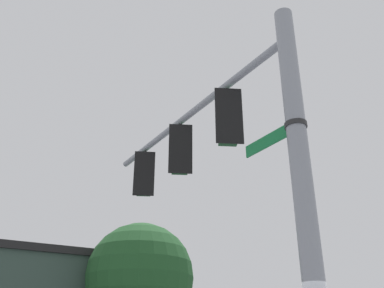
# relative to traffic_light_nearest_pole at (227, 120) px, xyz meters

# --- Properties ---
(signal_pole) EXTENTS (0.32, 0.32, 7.18)m
(signal_pole) POSITION_rel_traffic_light_nearest_pole_xyz_m (0.81, -1.59, -2.23)
(signal_pole) COLOR gray
(signal_pole) RESTS_ON ground
(mast_arm) EXTENTS (3.24, 6.07, 0.16)m
(mast_arm) POSITION_rel_traffic_light_nearest_pole_xyz_m (-0.74, 1.41, 0.78)
(mast_arm) COLOR gray
(traffic_light_nearest_pole) EXTENTS (0.54, 0.49, 1.31)m
(traffic_light_nearest_pole) POSITION_rel_traffic_light_nearest_pole_xyz_m (0.00, 0.00, 0.00)
(traffic_light_nearest_pole) COLOR black
(traffic_light_mid_inner) EXTENTS (0.54, 0.49, 1.31)m
(traffic_light_mid_inner) POSITION_rel_traffic_light_nearest_pole_xyz_m (-0.85, 1.64, 0.00)
(traffic_light_mid_inner) COLOR black
(traffic_light_mid_outer) EXTENTS (0.54, 0.49, 1.31)m
(traffic_light_mid_outer) POSITION_rel_traffic_light_nearest_pole_xyz_m (-1.69, 3.27, 0.00)
(traffic_light_mid_outer) COLOR black
(street_name_sign) EXTENTS (0.76, 1.29, 0.22)m
(street_name_sign) POSITION_rel_traffic_light_nearest_pole_xyz_m (0.67, -1.32, -0.92)
(street_name_sign) COLOR #147238
(bird_flying) EXTENTS (0.31, 0.22, 0.10)m
(bird_flying) POSITION_rel_traffic_light_nearest_pole_xyz_m (-0.78, 5.98, 2.58)
(bird_flying) COLOR black
(tree_by_storefront) EXTENTS (4.31, 4.31, 6.39)m
(tree_by_storefront) POSITION_rel_traffic_light_nearest_pole_xyz_m (-1.89, 10.52, -1.59)
(tree_by_storefront) COLOR #4C3823
(tree_by_storefront) RESTS_ON ground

